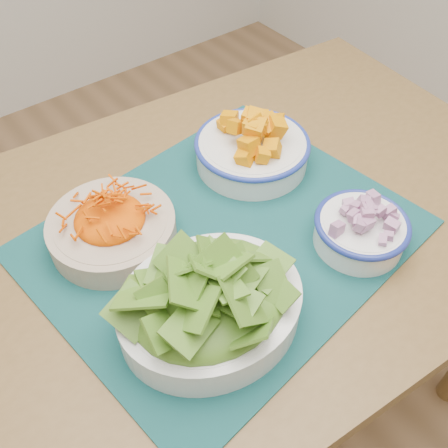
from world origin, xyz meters
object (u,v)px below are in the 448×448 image
carrot_bowl (111,224)px  lettuce_bowl (210,297)px  placemat (224,237)px  squash_bowl (252,143)px  onion_bowl (362,226)px  table (233,251)px

carrot_bowl → lettuce_bowl: (0.03, -0.22, 0.02)m
carrot_bowl → placemat: bearing=-35.4°
squash_bowl → onion_bowl: 0.26m
placemat → onion_bowl: 0.23m
placemat → onion_bowl: bearing=-48.0°
lettuce_bowl → onion_bowl: lettuce_bowl is taller
placemat → squash_bowl: 0.20m
table → lettuce_bowl: 0.27m
placemat → onion_bowl: onion_bowl is taller
table → squash_bowl: (0.11, 0.09, 0.15)m
lettuce_bowl → onion_bowl: size_ratio=1.83×
table → carrot_bowl: bearing=164.4°
placemat → carrot_bowl: size_ratio=2.24×
placemat → carrot_bowl: 0.19m
carrot_bowl → squash_bowl: bearing=1.9°
table → onion_bowl: bearing=-50.8°
onion_bowl → placemat: bearing=138.7°
carrot_bowl → squash_bowl: size_ratio=1.05×
placemat → lettuce_bowl: bearing=-141.2°
carrot_bowl → onion_bowl: (0.32, -0.25, 0.00)m
squash_bowl → placemat: bearing=-143.5°
carrot_bowl → lettuce_bowl: bearing=-81.1°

